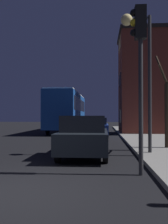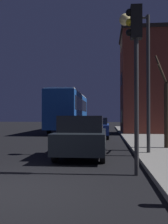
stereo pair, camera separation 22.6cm
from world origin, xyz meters
The scene contains 8 objects.
ground_plane centered at (0.00, 0.00, 0.00)m, with size 120.00×120.00×0.00m, color black.
brick_building centered at (5.39, 17.47, 4.59)m, with size 4.11×4.89×8.87m.
streetlamp centered at (3.34, 4.88, 4.17)m, with size 1.20×0.47×5.53m.
traffic_light centered at (2.91, 1.60, 3.25)m, with size 0.43×0.24×4.55m.
bare_tree centered at (4.85, 6.45, 2.02)m, with size 1.20×2.05×4.39m.
bus centered at (-1.59, 19.40, 2.25)m, with size 2.52×11.68×3.80m.
car_near_lane centered at (1.20, 4.51, 0.80)m, with size 1.79×4.08×1.59m.
car_mid_lane centered at (1.34, 12.84, 0.78)m, with size 1.88×4.48×1.46m.
Camera 2 is at (2.15, -5.15, 1.58)m, focal length 40.00 mm.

